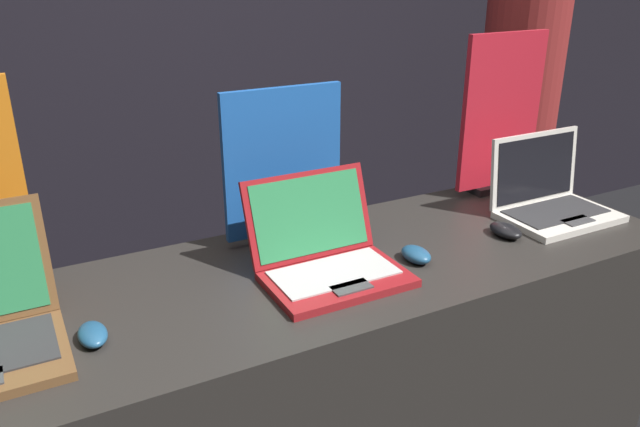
# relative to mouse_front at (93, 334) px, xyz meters

# --- Properties ---
(wall_back) EXTENTS (8.00, 0.05, 2.80)m
(wall_back) POSITION_rel_mouse_front_xyz_m (0.57, 1.73, 0.48)
(wall_back) COLOR black
(wall_back) RESTS_ON ground_plane
(display_counter) EXTENTS (2.01, 0.62, 0.91)m
(display_counter) POSITION_rel_mouse_front_xyz_m (0.57, 0.07, -0.47)
(display_counter) COLOR #282623
(display_counter) RESTS_ON ground_plane
(mouse_front) EXTENTS (0.06, 0.10, 0.03)m
(mouse_front) POSITION_rel_mouse_front_xyz_m (0.00, 0.00, 0.00)
(mouse_front) COLOR navy
(mouse_front) RESTS_ON display_counter
(laptop_middle) EXTENTS (0.34, 0.31, 0.23)m
(laptop_middle) POSITION_rel_mouse_front_xyz_m (0.57, 0.04, 0.04)
(laptop_middle) COLOR maroon
(laptop_middle) RESTS_ON display_counter
(mouse_middle) EXTENTS (0.06, 0.10, 0.04)m
(mouse_middle) POSITION_rel_mouse_front_xyz_m (0.81, -0.01, 0.00)
(mouse_middle) COLOR navy
(mouse_middle) RESTS_ON display_counter
(promo_stand_middle) EXTENTS (0.34, 0.07, 0.43)m
(promo_stand_middle) POSITION_rel_mouse_front_xyz_m (0.57, 0.29, 0.19)
(promo_stand_middle) COLOR black
(promo_stand_middle) RESTS_ON display_counter
(laptop_back) EXTENTS (0.34, 0.25, 0.24)m
(laptop_back) POSITION_rel_mouse_front_xyz_m (1.36, 0.06, 0.04)
(laptop_back) COLOR silver
(laptop_back) RESTS_ON display_counter
(mouse_back) EXTENTS (0.07, 0.11, 0.03)m
(mouse_back) POSITION_rel_mouse_front_xyz_m (1.13, 0.00, 0.00)
(mouse_back) COLOR black
(mouse_back) RESTS_ON display_counter
(promo_stand_back) EXTENTS (0.31, 0.07, 0.52)m
(promo_stand_back) POSITION_rel_mouse_front_xyz_m (1.36, 0.31, 0.24)
(promo_stand_back) COLOR black
(promo_stand_back) RESTS_ON display_counter
(person_bystander) EXTENTS (0.33, 0.33, 1.76)m
(person_bystander) POSITION_rel_mouse_front_xyz_m (1.88, 0.75, -0.01)
(person_bystander) COLOR #282833
(person_bystander) RESTS_ON ground_plane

